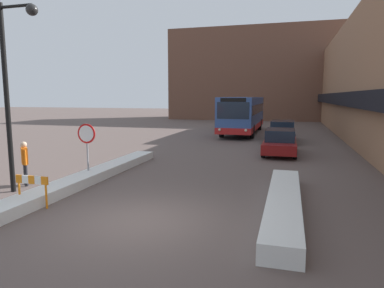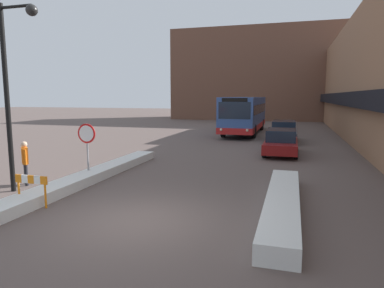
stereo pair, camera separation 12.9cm
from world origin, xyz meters
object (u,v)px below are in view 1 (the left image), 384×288
stop_sign (87,139)px  construction_barricade (32,185)px  pedestrian (25,159)px  parked_car_middle (282,131)px  city_bus (243,114)px  street_lamp (12,77)px  parked_car_front (280,142)px

stop_sign → construction_barricade: size_ratio=1.98×
pedestrian → construction_barricade: bearing=-0.8°
parked_car_middle → city_bus: bearing=125.8°
construction_barricade → street_lamp: bearing=142.3°
pedestrian → parked_car_middle: bearing=104.1°
parked_car_front → parked_car_middle: size_ratio=0.92×
city_bus → stop_sign: city_bus is taller
city_bus → parked_car_middle: (3.48, -4.82, -0.98)m
stop_sign → parked_car_middle: bearing=62.9°
city_bus → pedestrian: 20.71m
parked_car_front → construction_barricade: bearing=-119.8°
stop_sign → street_lamp: bearing=-117.7°
city_bus → parked_car_middle: city_bus is taller
parked_car_front → street_lamp: size_ratio=0.71×
stop_sign → pedestrian: bearing=-139.0°
city_bus → construction_barricade: 22.29m
street_lamp → construction_barricade: 3.73m
city_bus → stop_sign: size_ratio=5.10×
parked_car_middle → stop_sign: stop_sign is taller
city_bus → street_lamp: (-4.73, -20.84, 2.11)m
parked_car_middle → stop_sign: size_ratio=2.17×
street_lamp → city_bus: bearing=77.2°
city_bus → parked_car_front: (3.48, -10.42, -1.03)m
stop_sign → construction_barricade: bearing=-83.7°
parked_car_middle → construction_barricade: (-6.66, -17.22, -0.08)m
city_bus → stop_sign: (-3.55, -18.59, -0.15)m
parked_car_middle → street_lamp: size_ratio=0.77×
parked_car_front → stop_sign: (-7.03, -8.17, 0.88)m
pedestrian → construction_barricade: 2.87m
city_bus → street_lamp: street_lamp is taller
parked_car_middle → construction_barricade: bearing=-111.1°
street_lamp → parked_car_front: bearing=51.7°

